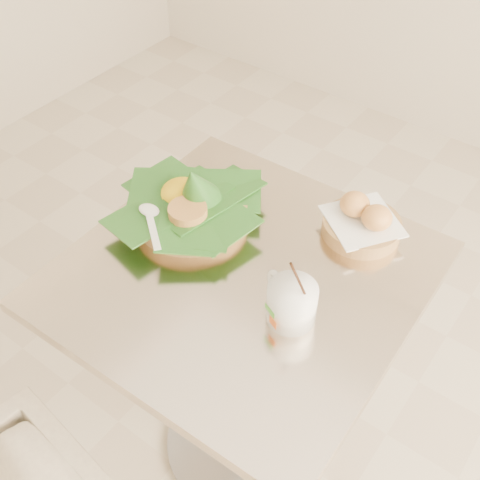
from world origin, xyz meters
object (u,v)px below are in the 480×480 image
Objects in this scene: cafe_table at (242,335)px; bread_basket at (363,222)px; rice_basket at (190,203)px; coffee_mug at (291,302)px.

cafe_table is 3.65× the size of bread_basket.
rice_basket is (-0.19, 0.06, 0.26)m from cafe_table.
rice_basket reaches higher than bread_basket.
bread_basket is at bearing 29.20° from rice_basket.
coffee_mug is (0.34, -0.10, 0.00)m from rice_basket.
coffee_mug is at bearing -16.25° from cafe_table.
coffee_mug reaches higher than rice_basket.
cafe_table is 0.31m from coffee_mug.
bread_basket is at bearing 60.37° from cafe_table.
bread_basket reaches higher than cafe_table.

